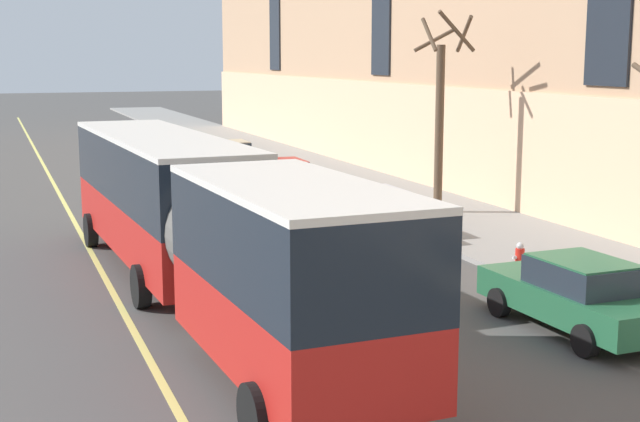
{
  "coord_description": "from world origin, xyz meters",
  "views": [
    {
      "loc": [
        -5.24,
        -14.16,
        5.63
      ],
      "look_at": [
        2.41,
        6.4,
        1.8
      ],
      "focal_mm": 50.0,
      "sensor_mm": 36.0,
      "label": 1
    }
  ],
  "objects_px": {
    "parked_car_red_0": "(283,179)",
    "fire_hydrant": "(520,256)",
    "parked_car_silver_4": "(374,213)",
    "street_tree_far_uptown": "(441,111)",
    "city_bus": "(196,214)",
    "parked_car_green_2": "(576,294)",
    "parked_car_champagne_3": "(230,156)"
  },
  "relations": [
    {
      "from": "city_bus",
      "to": "fire_hydrant",
      "type": "height_order",
      "value": "city_bus"
    },
    {
      "from": "parked_car_green_2",
      "to": "parked_car_champagne_3",
      "type": "xyz_separation_m",
      "value": [
        -0.17,
        27.27,
        0.0
      ]
    },
    {
      "from": "fire_hydrant",
      "to": "parked_car_silver_4",
      "type": "bearing_deg",
      "value": 104.92
    },
    {
      "from": "city_bus",
      "to": "parked_car_champagne_3",
      "type": "relative_size",
      "value": 3.97
    },
    {
      "from": "parked_car_silver_4",
      "to": "city_bus",
      "type": "bearing_deg",
      "value": -140.8
    },
    {
      "from": "parked_car_green_2",
      "to": "parked_car_silver_4",
      "type": "relative_size",
      "value": 1.0
    },
    {
      "from": "parked_car_red_0",
      "to": "street_tree_far_uptown",
      "type": "distance_m",
      "value": 7.62
    },
    {
      "from": "parked_car_champagne_3",
      "to": "parked_car_green_2",
      "type": "bearing_deg",
      "value": -89.64
    },
    {
      "from": "city_bus",
      "to": "parked_car_red_0",
      "type": "bearing_deg",
      "value": 64.73
    },
    {
      "from": "city_bus",
      "to": "fire_hydrant",
      "type": "relative_size",
      "value": 25.56
    },
    {
      "from": "parked_car_silver_4",
      "to": "street_tree_far_uptown",
      "type": "bearing_deg",
      "value": 35.63
    },
    {
      "from": "street_tree_far_uptown",
      "to": "fire_hydrant",
      "type": "height_order",
      "value": "street_tree_far_uptown"
    },
    {
      "from": "parked_car_champagne_3",
      "to": "parked_car_red_0",
      "type": "bearing_deg",
      "value": -90.34
    },
    {
      "from": "parked_car_champagne_3",
      "to": "fire_hydrant",
      "type": "height_order",
      "value": "parked_car_champagne_3"
    },
    {
      "from": "fire_hydrant",
      "to": "parked_car_red_0",
      "type": "bearing_deg",
      "value": 97.22
    },
    {
      "from": "parked_car_champagne_3",
      "to": "fire_hydrant",
      "type": "bearing_deg",
      "value": -85.57
    },
    {
      "from": "street_tree_far_uptown",
      "to": "fire_hydrant",
      "type": "bearing_deg",
      "value": -104.05
    },
    {
      "from": "parked_car_silver_4",
      "to": "parked_car_green_2",
      "type": "bearing_deg",
      "value": -90.21
    },
    {
      "from": "city_bus",
      "to": "parked_car_red_0",
      "type": "xyz_separation_m",
      "value": [
        6.66,
        14.11,
        -1.31
      ]
    },
    {
      "from": "city_bus",
      "to": "fire_hydrant",
      "type": "xyz_separation_m",
      "value": [
        8.47,
        -0.18,
        -1.6
      ]
    },
    {
      "from": "city_bus",
      "to": "parked_car_red_0",
      "type": "height_order",
      "value": "city_bus"
    },
    {
      "from": "city_bus",
      "to": "street_tree_far_uptown",
      "type": "height_order",
      "value": "street_tree_far_uptown"
    },
    {
      "from": "parked_car_silver_4",
      "to": "fire_hydrant",
      "type": "distance_m",
      "value": 6.04
    },
    {
      "from": "parked_car_red_0",
      "to": "fire_hydrant",
      "type": "bearing_deg",
      "value": -82.78
    },
    {
      "from": "parked_car_champagne_3",
      "to": "street_tree_far_uptown",
      "type": "height_order",
      "value": "street_tree_far_uptown"
    },
    {
      "from": "parked_car_green_2",
      "to": "parked_car_silver_4",
      "type": "bearing_deg",
      "value": 89.79
    },
    {
      "from": "city_bus",
      "to": "parked_car_red_0",
      "type": "relative_size",
      "value": 3.93
    },
    {
      "from": "city_bus",
      "to": "parked_car_green_2",
      "type": "height_order",
      "value": "city_bus"
    },
    {
      "from": "parked_car_red_0",
      "to": "fire_hydrant",
      "type": "xyz_separation_m",
      "value": [
        1.81,
        -14.29,
        -0.29
      ]
    },
    {
      "from": "city_bus",
      "to": "street_tree_far_uptown",
      "type": "bearing_deg",
      "value": 38.0
    },
    {
      "from": "parked_car_green_2",
      "to": "street_tree_far_uptown",
      "type": "height_order",
      "value": "street_tree_far_uptown"
    },
    {
      "from": "city_bus",
      "to": "parked_car_green_2",
      "type": "distance_m",
      "value": 8.44
    }
  ]
}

